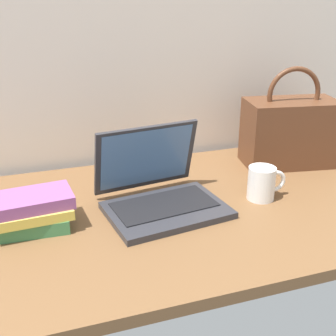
# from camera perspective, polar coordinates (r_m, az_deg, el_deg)

# --- Properties ---
(desk) EXTENTS (1.60, 0.76, 0.03)m
(desk) POSITION_cam_1_polar(r_m,az_deg,el_deg) (1.21, 0.56, -5.85)
(desk) COLOR brown
(desk) RESTS_ON ground
(laptop) EXTENTS (0.34, 0.31, 0.21)m
(laptop) POSITION_cam_1_polar(r_m,az_deg,el_deg) (1.19, -1.17, -3.04)
(laptop) COLOR #2D2D33
(laptop) RESTS_ON desk
(coffee_mug) EXTENTS (0.12, 0.08, 0.10)m
(coffee_mug) POSITION_cam_1_polar(r_m,az_deg,el_deg) (1.26, 12.28, -1.89)
(coffee_mug) COLOR white
(coffee_mug) RESTS_ON desk
(handbag) EXTENTS (0.32, 0.21, 0.33)m
(handbag) POSITION_cam_1_polar(r_m,az_deg,el_deg) (1.52, 15.67, 4.71)
(handbag) COLOR #59331E
(handbag) RESTS_ON desk
(book_stack) EXTENTS (0.21, 0.14, 0.09)m
(book_stack) POSITION_cam_1_polar(r_m,az_deg,el_deg) (1.14, -17.44, -5.42)
(book_stack) COLOR #3F7F4C
(book_stack) RESTS_ON desk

